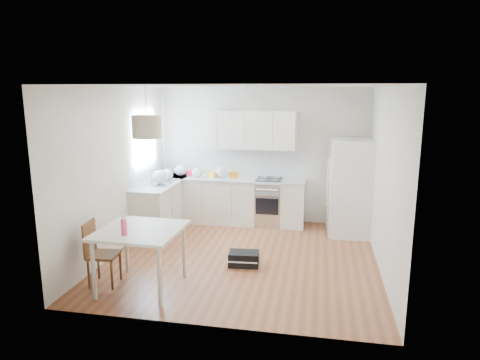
# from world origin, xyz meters

# --- Properties ---
(floor) EXTENTS (4.20, 4.20, 0.00)m
(floor) POSITION_xyz_m (0.00, 0.00, 0.00)
(floor) COLOR brown
(floor) RESTS_ON ground
(ceiling) EXTENTS (4.20, 4.20, 0.00)m
(ceiling) POSITION_xyz_m (0.00, 0.00, 2.70)
(ceiling) COLOR white
(ceiling) RESTS_ON wall_back
(wall_back) EXTENTS (4.20, 0.00, 4.20)m
(wall_back) POSITION_xyz_m (0.00, 2.10, 1.35)
(wall_back) COLOR white
(wall_back) RESTS_ON floor
(wall_left) EXTENTS (0.00, 4.20, 4.20)m
(wall_left) POSITION_xyz_m (-2.10, 0.00, 1.35)
(wall_left) COLOR white
(wall_left) RESTS_ON floor
(wall_right) EXTENTS (0.00, 4.20, 4.20)m
(wall_right) POSITION_xyz_m (2.10, 0.00, 1.35)
(wall_right) COLOR white
(wall_right) RESTS_ON floor
(window_glassblock) EXTENTS (0.02, 1.00, 1.00)m
(window_glassblock) POSITION_xyz_m (-2.09, 1.15, 1.75)
(window_glassblock) COLOR #BFE0F9
(window_glassblock) RESTS_ON wall_left
(cabinets_back) EXTENTS (3.00, 0.60, 0.88)m
(cabinets_back) POSITION_xyz_m (-0.60, 1.80, 0.44)
(cabinets_back) COLOR silver
(cabinets_back) RESTS_ON floor
(cabinets_left) EXTENTS (0.60, 1.80, 0.88)m
(cabinets_left) POSITION_xyz_m (-1.80, 1.20, 0.44)
(cabinets_left) COLOR silver
(cabinets_left) RESTS_ON floor
(counter_back) EXTENTS (3.02, 0.64, 0.04)m
(counter_back) POSITION_xyz_m (-0.60, 1.80, 0.90)
(counter_back) COLOR #BBBDC0
(counter_back) RESTS_ON cabinets_back
(counter_left) EXTENTS (0.64, 1.82, 0.04)m
(counter_left) POSITION_xyz_m (-1.80, 1.20, 0.90)
(counter_left) COLOR #BBBDC0
(counter_left) RESTS_ON cabinets_left
(backsplash_back) EXTENTS (3.00, 0.01, 0.58)m
(backsplash_back) POSITION_xyz_m (-0.60, 2.09, 1.21)
(backsplash_back) COLOR white
(backsplash_back) RESTS_ON wall_back
(backsplash_left) EXTENTS (0.01, 1.80, 0.58)m
(backsplash_left) POSITION_xyz_m (-2.09, 1.20, 1.21)
(backsplash_left) COLOR white
(backsplash_left) RESTS_ON wall_left
(upper_cabinets) EXTENTS (1.70, 0.32, 0.75)m
(upper_cabinets) POSITION_xyz_m (-0.15, 1.94, 1.88)
(upper_cabinets) COLOR silver
(upper_cabinets) RESTS_ON wall_back
(range_oven) EXTENTS (0.50, 0.61, 0.88)m
(range_oven) POSITION_xyz_m (0.20, 1.80, 0.44)
(range_oven) COLOR silver
(range_oven) RESTS_ON floor
(sink) EXTENTS (0.50, 0.80, 0.16)m
(sink) POSITION_xyz_m (-1.80, 1.15, 0.92)
(sink) COLOR silver
(sink) RESTS_ON counter_left
(refrigerator) EXTENTS (0.89, 0.93, 1.77)m
(refrigerator) POSITION_xyz_m (1.74, 1.55, 0.89)
(refrigerator) COLOR white
(refrigerator) RESTS_ON floor
(dining_table) EXTENTS (1.09, 1.09, 0.84)m
(dining_table) POSITION_xyz_m (-1.15, -1.33, 0.74)
(dining_table) COLOR beige
(dining_table) RESTS_ON floor
(dining_chair) EXTENTS (0.41, 0.41, 0.90)m
(dining_chair) POSITION_xyz_m (-1.70, -1.31, 0.45)
(dining_chair) COLOR #4B2A16
(dining_chair) RESTS_ON floor
(drink_bottle) EXTENTS (0.10, 0.10, 0.26)m
(drink_bottle) POSITION_xyz_m (-1.24, -1.59, 0.97)
(drink_bottle) COLOR #DA3C6B
(drink_bottle) RESTS_ON dining_table
(gym_bag) EXTENTS (0.48, 0.34, 0.21)m
(gym_bag) POSITION_xyz_m (0.07, -0.31, 0.11)
(gym_bag) COLOR black
(gym_bag) RESTS_ON floor
(pendant_lamp) EXTENTS (0.45, 0.45, 0.29)m
(pendant_lamp) POSITION_xyz_m (-1.05, -1.19, 2.18)
(pendant_lamp) COLOR #C0B194
(pendant_lamp) RESTS_ON ceiling
(grocery_bag_a) EXTENTS (0.26, 0.22, 0.23)m
(grocery_bag_a) POSITION_xyz_m (-1.63, 1.83, 1.04)
(grocery_bag_a) COLOR silver
(grocery_bag_a) RESTS_ON counter_back
(grocery_bag_b) EXTENTS (0.21, 0.18, 0.19)m
(grocery_bag_b) POSITION_xyz_m (-1.25, 1.74, 1.02)
(grocery_bag_b) COLOR silver
(grocery_bag_b) RESTS_ON counter_back
(grocery_bag_c) EXTENTS (0.24, 0.20, 0.22)m
(grocery_bag_c) POSITION_xyz_m (-0.77, 1.83, 1.03)
(grocery_bag_c) COLOR silver
(grocery_bag_c) RESTS_ON counter_back
(grocery_bag_d) EXTENTS (0.23, 0.19, 0.20)m
(grocery_bag_d) POSITION_xyz_m (-1.77, 1.44, 1.02)
(grocery_bag_d) COLOR silver
(grocery_bag_d) RESTS_ON counter_back
(grocery_bag_e) EXTENTS (0.29, 0.25, 0.26)m
(grocery_bag_e) POSITION_xyz_m (-1.76, 1.01, 1.05)
(grocery_bag_e) COLOR silver
(grocery_bag_e) RESTS_ON counter_left
(snack_orange) EXTENTS (0.19, 0.17, 0.11)m
(snack_orange) POSITION_xyz_m (-0.53, 1.86, 0.98)
(snack_orange) COLOR orange
(snack_orange) RESTS_ON counter_back
(snack_yellow) EXTENTS (0.21, 0.18, 0.12)m
(snack_yellow) POSITION_xyz_m (-0.96, 1.80, 0.98)
(snack_yellow) COLOR yellow
(snack_yellow) RESTS_ON counter_back
(snack_red) EXTENTS (0.20, 0.17, 0.12)m
(snack_red) POSITION_xyz_m (-1.45, 1.90, 0.98)
(snack_red) COLOR red
(snack_red) RESTS_ON counter_back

